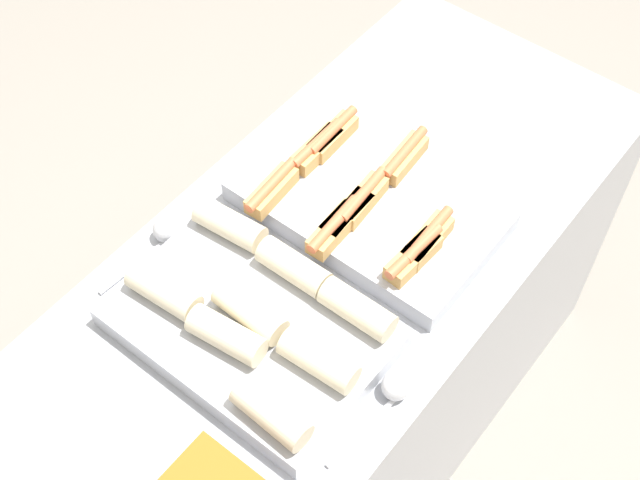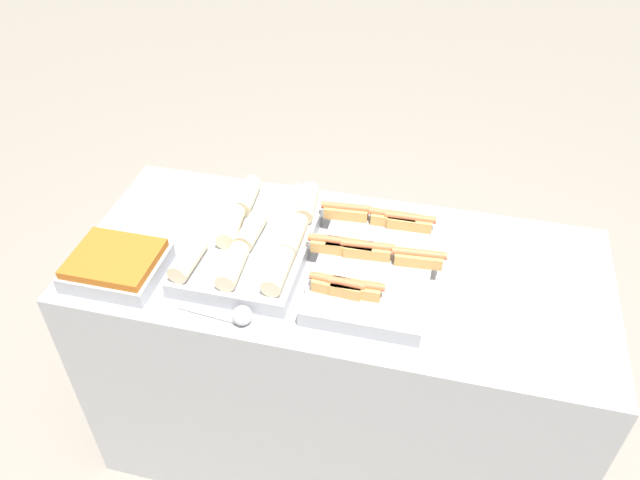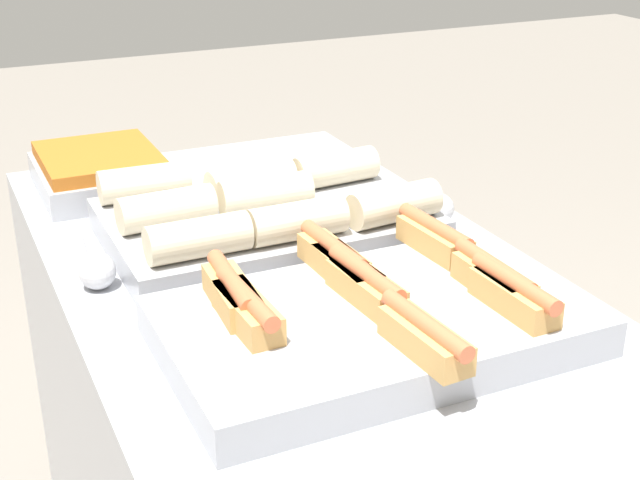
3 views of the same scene
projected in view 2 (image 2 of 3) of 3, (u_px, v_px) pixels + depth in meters
The scene contains 7 objects.
ground_plane at pixel (335, 432), 2.42m from camera, with size 12.00×12.00×0.00m, color gray.
counter at pixel (337, 359), 2.14m from camera, with size 1.58×0.70×0.89m.
tray_hotdogs at pixel (374, 259), 1.81m from camera, with size 0.40×0.54×0.10m.
tray_wraps at pixel (253, 241), 1.86m from camera, with size 0.35×0.51×0.11m.
tray_side_front at pixel (116, 265), 1.79m from camera, with size 0.26×0.23×0.07m.
serving_spoon_near at pixel (239, 315), 1.66m from camera, with size 0.22×0.05×0.05m.
serving_spoon_far at pixel (295, 191), 2.08m from camera, with size 0.21×0.05×0.05m.
Camera 2 is at (0.26, -1.34, 2.14)m, focal length 35.00 mm.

